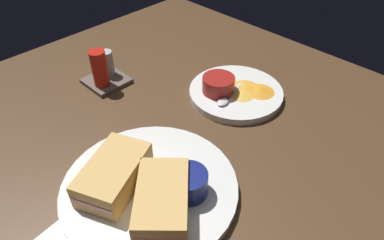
% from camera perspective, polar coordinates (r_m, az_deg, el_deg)
% --- Properties ---
extents(ground_plane, '(1.10, 1.10, 0.03)m').
position_cam_1_polar(ground_plane, '(0.66, -4.13, -6.29)').
color(ground_plane, '#4C331E').
extents(plate_sandwich_main, '(0.29, 0.29, 0.02)m').
position_cam_1_polar(plate_sandwich_main, '(0.59, -6.90, -11.00)').
color(plate_sandwich_main, silver).
rests_on(plate_sandwich_main, ground_plane).
extents(sandwich_half_near, '(0.15, 0.12, 0.05)m').
position_cam_1_polar(sandwich_half_near, '(0.58, -12.65, -8.65)').
color(sandwich_half_near, tan).
rests_on(sandwich_half_near, plate_sandwich_main).
extents(sandwich_half_far, '(0.15, 0.15, 0.05)m').
position_cam_1_polar(sandwich_half_far, '(0.53, -4.87, -13.01)').
color(sandwich_half_far, tan).
rests_on(sandwich_half_far, plate_sandwich_main).
extents(ramekin_dark_sauce, '(0.06, 0.06, 0.04)m').
position_cam_1_polar(ramekin_dark_sauce, '(0.56, -0.58, -10.19)').
color(ramekin_dark_sauce, navy).
rests_on(ramekin_dark_sauce, plate_sandwich_main).
extents(spoon_by_dark_ramekin, '(0.05, 0.10, 0.01)m').
position_cam_1_polar(spoon_by_dark_ramekin, '(0.58, -5.25, -9.72)').
color(spoon_by_dark_ramekin, silver).
rests_on(spoon_by_dark_ramekin, plate_sandwich_main).
extents(plate_chips_companion, '(0.21, 0.21, 0.02)m').
position_cam_1_polar(plate_chips_companion, '(0.79, 7.17, 4.43)').
color(plate_chips_companion, silver).
rests_on(plate_chips_companion, ground_plane).
extents(ramekin_light_gravy, '(0.07, 0.07, 0.04)m').
position_cam_1_polar(ramekin_light_gravy, '(0.77, 4.34, 5.92)').
color(ramekin_light_gravy, maroon).
rests_on(ramekin_light_gravy, plate_chips_companion).
extents(spoon_by_gravy_ramekin, '(0.10, 0.03, 0.01)m').
position_cam_1_polar(spoon_by_gravy_ramekin, '(0.75, 5.59, 3.47)').
color(spoon_by_gravy_ramekin, silver).
rests_on(spoon_by_gravy_ramekin, plate_chips_companion).
extents(plantain_chip_scatter, '(0.11, 0.14, 0.01)m').
position_cam_1_polar(plantain_chip_scatter, '(0.79, 8.90, 5.03)').
color(plantain_chip_scatter, orange).
rests_on(plantain_chip_scatter, plate_chips_companion).
extents(condiment_caddy, '(0.09, 0.09, 0.10)m').
position_cam_1_polar(condiment_caddy, '(0.83, -14.25, 7.70)').
color(condiment_caddy, brown).
rests_on(condiment_caddy, ground_plane).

